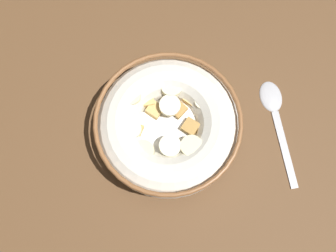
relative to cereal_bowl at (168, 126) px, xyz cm
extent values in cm
cube|color=brown|center=(-0.01, -0.02, -4.04)|extent=(121.29, 121.29, 2.00)
cylinder|color=silver|center=(-0.01, -0.02, -2.74)|extent=(10.37, 10.37, 0.60)
torus|color=silver|center=(-0.01, -0.02, -0.20)|extent=(18.85, 18.85, 5.68)
torus|color=brown|center=(-0.01, -0.02, 2.34)|extent=(18.88, 18.88, 0.60)
cylinder|color=white|center=(-0.01, -0.02, -0.07)|extent=(15.44, 15.44, 0.40)
cube|color=#AD7F42|center=(-5.49, 1.08, 0.66)|extent=(2.25, 2.21, 0.95)
cube|color=tan|center=(-4.00, -3.97, 0.61)|extent=(2.54, 2.52, 0.95)
cube|color=tan|center=(5.01, -4.32, 0.63)|extent=(2.70, 2.67, 1.10)
cube|color=tan|center=(1.86, 1.91, 0.48)|extent=(2.64, 2.61, 1.04)
cube|color=#AD7F42|center=(0.34, 5.30, 0.46)|extent=(2.67, 2.70, 1.09)
cube|color=#AD7F42|center=(2.25, -1.11, 0.48)|extent=(2.65, 2.65, 0.87)
cube|color=#AD7F42|center=(-2.09, 6.35, 0.70)|extent=(2.63, 2.59, 1.09)
cube|color=#B78947|center=(0.04, -2.95, 0.67)|extent=(2.59, 2.61, 0.99)
cube|color=#AD7F42|center=(-3.08, 4.58, 0.67)|extent=(2.09, 2.13, 0.96)
cube|color=#B78947|center=(6.56, 0.49, 0.70)|extent=(2.13, 2.12, 0.89)
cube|color=#AD7F42|center=(-1.02, -5.70, 0.56)|extent=(2.15, 2.16, 0.88)
cube|color=tan|center=(-1.19, 4.18, 0.62)|extent=(2.36, 2.40, 1.00)
cube|color=tan|center=(3.08, 3.12, 0.57)|extent=(2.44, 2.38, 1.08)
cube|color=tan|center=(3.87, -2.83, 0.52)|extent=(2.63, 2.61, 0.95)
cylinder|color=beige|center=(-2.74, -3.24, 1.72)|extent=(3.89, 3.90, 0.93)
cylinder|color=#F9EFC6|center=(3.51, -4.49, 1.47)|extent=(3.73, 3.77, 0.93)
cylinder|color=#F9EFC6|center=(-2.96, -0.58, 1.64)|extent=(3.77, 3.77, 0.84)
cylinder|color=#F9EFC6|center=(-1.28, 4.65, 1.51)|extent=(3.73, 3.71, 0.82)
cylinder|color=#F4EABC|center=(4.81, -0.04, 1.62)|extent=(3.51, 3.48, 1.15)
cylinder|color=beige|center=(3.03, 5.12, 1.84)|extent=(3.84, 3.79, 1.11)
cylinder|color=beige|center=(-3.93, 2.67, 1.50)|extent=(3.43, 3.48, 1.02)
cylinder|color=#F9EFC6|center=(2.32, -0.31, 1.56)|extent=(3.17, 3.16, 0.87)
ellipsoid|color=#B7B7BC|center=(6.56, -14.13, -2.64)|extent=(5.32, 4.30, 0.80)
cube|color=#B7B7BC|center=(-0.91, -16.25, -2.86)|extent=(10.75, 3.93, 0.36)
camera|label=1|loc=(-11.96, -1.23, 46.45)|focal=39.03mm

